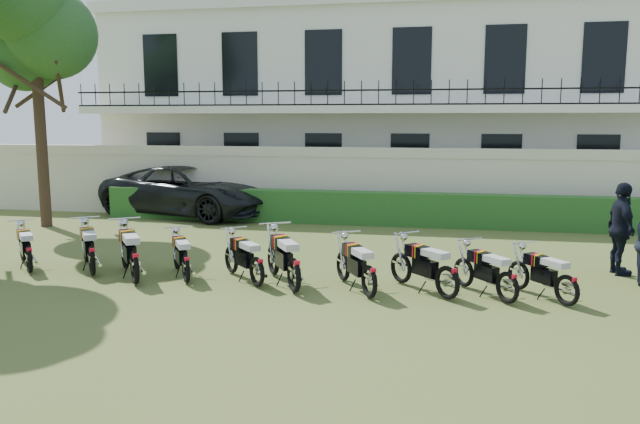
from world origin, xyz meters
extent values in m
plane|color=#425020|center=(0.00, 0.00, 0.00)|extent=(100.00, 100.00, 0.00)
cube|color=beige|center=(0.00, 8.00, 1.00)|extent=(30.00, 0.30, 2.00)
cube|color=beige|center=(0.00, 8.00, 2.15)|extent=(30.00, 0.35, 0.30)
cube|color=#224E1B|center=(1.00, 7.20, 0.50)|extent=(18.00, 0.60, 1.00)
cube|color=white|center=(0.00, 14.00, 3.50)|extent=(20.00, 8.00, 7.00)
cube|color=white|center=(0.00, 14.00, 7.20)|extent=(20.40, 8.40, 0.40)
cube|color=white|center=(0.00, 9.30, 3.50)|extent=(20.00, 1.40, 0.25)
cube|color=black|center=(0.00, 8.65, 4.10)|extent=(20.00, 0.05, 0.05)
cube|color=black|center=(0.00, 8.65, 3.65)|extent=(20.00, 0.05, 0.05)
cube|color=black|center=(-7.50, 10.02, 1.60)|extent=(1.30, 0.12, 2.20)
cube|color=black|center=(-7.50, 10.02, 5.10)|extent=(1.30, 0.12, 2.20)
cube|color=black|center=(-4.50, 10.02, 1.60)|extent=(1.30, 0.12, 2.20)
cube|color=black|center=(-4.50, 10.02, 5.10)|extent=(1.30, 0.12, 2.20)
cube|color=black|center=(-1.50, 10.02, 1.60)|extent=(1.30, 0.12, 2.20)
cube|color=black|center=(-1.50, 10.02, 5.10)|extent=(1.30, 0.12, 2.20)
cube|color=black|center=(1.50, 10.02, 1.60)|extent=(1.30, 0.12, 2.20)
cube|color=black|center=(1.50, 10.02, 5.10)|extent=(1.30, 0.12, 2.20)
cube|color=black|center=(4.50, 10.02, 1.60)|extent=(1.30, 0.12, 2.20)
cube|color=black|center=(4.50, 10.02, 5.10)|extent=(1.30, 0.12, 2.20)
cube|color=black|center=(7.50, 10.02, 1.60)|extent=(1.30, 0.12, 2.20)
cube|color=black|center=(7.50, 10.02, 5.10)|extent=(1.30, 0.12, 2.20)
cylinder|color=#473323|center=(-9.00, 5.00, 2.62)|extent=(0.32, 0.32, 5.25)
sphere|color=#225020|center=(-8.60, 5.20, 5.62)|extent=(2.60, 2.60, 2.60)
sphere|color=#225020|center=(-9.60, 5.30, 5.10)|extent=(2.20, 2.20, 2.20)
sphere|color=#225020|center=(-8.90, 4.50, 6.38)|extent=(2.40, 2.40, 2.40)
torus|color=black|center=(-5.31, -0.73, 0.28)|extent=(0.45, 0.48, 0.57)
torus|color=black|center=(-6.13, 0.17, 0.28)|extent=(0.45, 0.48, 0.57)
cube|color=black|center=(-5.69, -0.31, 0.42)|extent=(0.47, 0.50, 0.28)
cube|color=black|center=(-5.84, -0.15, 0.68)|extent=(0.46, 0.48, 0.21)
cube|color=red|center=(-5.84, -0.15, 0.69)|extent=(0.18, 0.26, 0.22)
cube|color=yellow|center=(-5.80, -0.19, 0.69)|extent=(0.16, 0.25, 0.22)
cube|color=silver|center=(-5.52, -0.50, 0.71)|extent=(0.51, 0.53, 0.11)
cylinder|color=silver|center=(-6.04, 0.07, 0.96)|extent=(0.43, 0.40, 0.03)
torus|color=black|center=(-3.93, -0.76, 0.30)|extent=(0.44, 0.55, 0.62)
torus|color=black|center=(-4.71, 0.30, 0.30)|extent=(0.44, 0.55, 0.62)
cube|color=black|center=(-4.29, -0.27, 0.46)|extent=(0.48, 0.56, 0.30)
cube|color=black|center=(-4.43, -0.09, 0.73)|extent=(0.48, 0.52, 0.22)
cube|color=red|center=(-4.43, -0.09, 0.74)|extent=(0.22, 0.27, 0.23)
cube|color=yellow|center=(-4.39, -0.13, 0.74)|extent=(0.19, 0.26, 0.23)
cube|color=silver|center=(-4.12, -0.49, 0.77)|extent=(0.53, 0.59, 0.12)
cylinder|color=silver|center=(-4.62, 0.18, 1.03)|extent=(0.51, 0.39, 0.03)
torus|color=black|center=(-2.71, -1.27, 0.33)|extent=(0.47, 0.59, 0.66)
torus|color=black|center=(-3.54, -0.12, 0.33)|extent=(0.47, 0.59, 0.66)
cube|color=black|center=(-3.09, -0.74, 0.49)|extent=(0.51, 0.60, 0.33)
cube|color=black|center=(-3.24, -0.54, 0.78)|extent=(0.51, 0.56, 0.24)
cube|color=red|center=(-3.24, -0.54, 0.79)|extent=(0.24, 0.29, 0.25)
cube|color=yellow|center=(-3.20, -0.59, 0.79)|extent=(0.21, 0.27, 0.25)
cube|color=silver|center=(-2.92, -0.98, 0.82)|extent=(0.56, 0.64, 0.13)
cylinder|color=silver|center=(-3.44, -0.26, 1.11)|extent=(0.55, 0.41, 0.03)
torus|color=black|center=(-1.88, -0.89, 0.28)|extent=(0.37, 0.52, 0.56)
torus|color=black|center=(-2.53, 0.12, 0.28)|extent=(0.37, 0.52, 0.56)
cube|color=black|center=(-2.18, -0.43, 0.41)|extent=(0.41, 0.51, 0.28)
cube|color=black|center=(-2.30, -0.25, 0.66)|extent=(0.42, 0.48, 0.20)
cube|color=red|center=(-2.30, -0.25, 0.67)|extent=(0.21, 0.24, 0.21)
cube|color=yellow|center=(-2.27, -0.29, 0.67)|extent=(0.19, 0.23, 0.21)
cube|color=silver|center=(-2.05, -0.63, 0.70)|extent=(0.46, 0.54, 0.11)
cylinder|color=silver|center=(-2.45, 0.00, 0.94)|extent=(0.48, 0.32, 0.03)
torus|color=black|center=(-0.36, -0.84, 0.29)|extent=(0.45, 0.49, 0.58)
torus|color=black|center=(-1.19, 0.08, 0.29)|extent=(0.45, 0.49, 0.58)
cube|color=black|center=(-0.74, -0.42, 0.43)|extent=(0.48, 0.50, 0.29)
cube|color=black|center=(-0.89, -0.25, 0.69)|extent=(0.47, 0.48, 0.21)
cube|color=red|center=(-0.89, -0.25, 0.70)|extent=(0.19, 0.26, 0.22)
cube|color=yellow|center=(-0.85, -0.30, 0.70)|extent=(0.16, 0.25, 0.22)
cube|color=silver|center=(-0.57, -0.61, 0.73)|extent=(0.52, 0.54, 0.11)
cylinder|color=silver|center=(-1.09, -0.03, 0.97)|extent=(0.44, 0.41, 0.03)
torus|color=black|center=(0.38, -1.26, 0.32)|extent=(0.42, 0.61, 0.66)
torus|color=black|center=(-0.34, -0.06, 0.32)|extent=(0.42, 0.61, 0.66)
cube|color=black|center=(0.05, -0.71, 0.48)|extent=(0.47, 0.61, 0.32)
cube|color=black|center=(-0.08, -0.49, 0.78)|extent=(0.49, 0.56, 0.24)
cube|color=red|center=(-0.08, -0.49, 0.79)|extent=(0.25, 0.28, 0.25)
cube|color=yellow|center=(-0.04, -0.55, 0.79)|extent=(0.22, 0.26, 0.25)
cube|color=silver|center=(0.20, -0.95, 0.82)|extent=(0.53, 0.64, 0.13)
cylinder|color=silver|center=(-0.26, -0.20, 1.10)|extent=(0.57, 0.36, 0.03)
torus|color=black|center=(1.74, -1.27, 0.29)|extent=(0.38, 0.56, 0.60)
torus|color=black|center=(1.09, -0.17, 0.29)|extent=(0.38, 0.56, 0.60)
cube|color=black|center=(1.44, -0.76, 0.44)|extent=(0.43, 0.56, 0.29)
cube|color=black|center=(1.33, -0.57, 0.71)|extent=(0.44, 0.51, 0.22)
cube|color=red|center=(1.33, -0.57, 0.72)|extent=(0.23, 0.25, 0.23)
cube|color=yellow|center=(1.36, -0.62, 0.72)|extent=(0.21, 0.24, 0.23)
cube|color=silver|center=(1.58, -0.99, 0.75)|extent=(0.48, 0.59, 0.12)
cylinder|color=silver|center=(1.17, -0.30, 1.00)|extent=(0.52, 0.32, 0.03)
torus|color=black|center=(3.22, -1.00, 0.30)|extent=(0.48, 0.51, 0.61)
torus|color=black|center=(2.34, -0.05, 0.30)|extent=(0.48, 0.51, 0.61)
cube|color=black|center=(2.81, -0.56, 0.45)|extent=(0.50, 0.52, 0.30)
cube|color=black|center=(2.66, -0.39, 0.72)|extent=(0.49, 0.50, 0.22)
cube|color=red|center=(2.66, -0.39, 0.73)|extent=(0.19, 0.28, 0.23)
cube|color=yellow|center=(2.70, -0.44, 0.73)|extent=(0.17, 0.26, 0.23)
cube|color=silver|center=(3.00, -0.76, 0.76)|extent=(0.55, 0.56, 0.12)
cylinder|color=silver|center=(2.44, -0.16, 1.02)|extent=(0.46, 0.43, 0.03)
torus|color=black|center=(4.16, -1.06, 0.28)|extent=(0.40, 0.51, 0.57)
torus|color=black|center=(3.45, -0.09, 0.28)|extent=(0.40, 0.51, 0.57)
cube|color=black|center=(3.83, -0.61, 0.42)|extent=(0.44, 0.51, 0.28)
cube|color=black|center=(3.70, -0.44, 0.67)|extent=(0.44, 0.48, 0.20)
cube|color=red|center=(3.70, -0.44, 0.68)|extent=(0.20, 0.25, 0.21)
cube|color=yellow|center=(3.74, -0.49, 0.68)|extent=(0.18, 0.23, 0.21)
cube|color=silver|center=(3.98, -0.81, 0.70)|extent=(0.48, 0.54, 0.11)
cylinder|color=silver|center=(3.53, -0.20, 0.94)|extent=(0.47, 0.35, 0.03)
torus|color=black|center=(5.13, -1.00, 0.27)|extent=(0.39, 0.49, 0.55)
torus|color=black|center=(4.44, -0.05, 0.27)|extent=(0.39, 0.49, 0.55)
cube|color=black|center=(4.81, -0.56, 0.40)|extent=(0.42, 0.49, 0.27)
cube|color=black|center=(4.69, -0.39, 0.65)|extent=(0.43, 0.46, 0.20)
cube|color=red|center=(4.69, -0.39, 0.66)|extent=(0.19, 0.24, 0.21)
cube|color=yellow|center=(4.72, -0.44, 0.66)|extent=(0.17, 0.23, 0.21)
cube|color=silver|center=(4.96, -0.76, 0.68)|extent=(0.47, 0.53, 0.11)
cylinder|color=silver|center=(4.52, -0.16, 0.92)|extent=(0.45, 0.34, 0.03)
imported|color=black|center=(-5.62, 7.84, 0.83)|extent=(6.46, 4.16, 1.66)
imported|color=black|center=(6.27, 2.09, 0.96)|extent=(0.60, 1.17, 1.92)
camera|label=1|loc=(2.67, -11.48, 3.20)|focal=35.00mm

